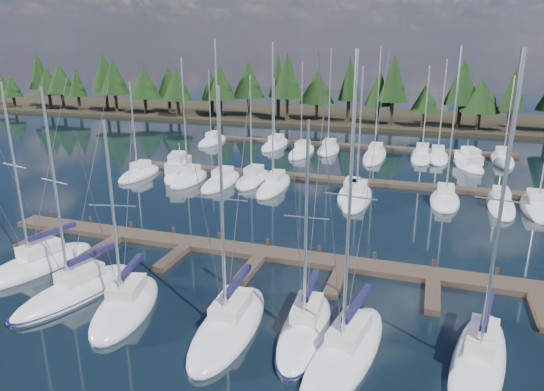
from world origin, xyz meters
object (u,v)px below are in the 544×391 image
(front_sailboat_2, at_px, (126,306))
(front_sailboat_3, at_px, (229,325))
(main_dock, at_px, (261,256))
(front_sailboat_6, at_px, (479,360))
(front_sailboat_1, at_px, (76,291))
(front_sailboat_5, at_px, (345,352))
(motor_yacht_left, at_px, (179,171))
(front_sailboat_0, at_px, (37,264))
(motor_yacht_right, at_px, (468,163))
(front_sailboat_4, at_px, (305,329))

(front_sailboat_2, xyz_separation_m, front_sailboat_3, (6.56, 0.01, 0.01))
(main_dock, relative_size, front_sailboat_6, 2.81)
(front_sailboat_1, bearing_deg, front_sailboat_5, -3.52)
(main_dock, distance_m, motor_yacht_left, 25.87)
(front_sailboat_1, relative_size, front_sailboat_2, 1.13)
(main_dock, relative_size, front_sailboat_0, 3.24)
(motor_yacht_right, bearing_deg, front_sailboat_0, -126.48)
(main_dock, bearing_deg, front_sailboat_5, -50.81)
(front_sailboat_2, relative_size, motor_yacht_right, 1.39)
(front_sailboat_0, height_order, front_sailboat_6, front_sailboat_6)
(main_dock, bearing_deg, front_sailboat_1, -136.48)
(front_sailboat_0, relative_size, motor_yacht_right, 1.56)
(motor_yacht_right, bearing_deg, front_sailboat_1, -120.09)
(front_sailboat_6, bearing_deg, front_sailboat_2, -177.32)
(front_sailboat_1, bearing_deg, motor_yacht_right, 59.91)
(front_sailboat_2, height_order, motor_yacht_right, front_sailboat_2)
(front_sailboat_1, bearing_deg, front_sailboat_3, -3.26)
(main_dock, height_order, front_sailboat_5, front_sailboat_5)
(front_sailboat_5, bearing_deg, front_sailboat_0, 171.33)
(main_dock, bearing_deg, motor_yacht_right, 65.24)
(front_sailboat_4, bearing_deg, front_sailboat_1, -178.84)
(front_sailboat_5, bearing_deg, front_sailboat_3, 176.05)
(main_dock, distance_m, front_sailboat_0, 15.65)
(front_sailboat_5, relative_size, motor_yacht_left, 1.62)
(main_dock, bearing_deg, front_sailboat_3, -81.11)
(front_sailboat_2, relative_size, front_sailboat_4, 0.97)
(front_sailboat_3, bearing_deg, motor_yacht_right, 71.68)
(motor_yacht_right, bearing_deg, front_sailboat_5, -100.32)
(front_sailboat_3, relative_size, motor_yacht_left, 1.45)
(front_sailboat_5, distance_m, motor_yacht_left, 38.38)
(front_sailboat_2, relative_size, front_sailboat_3, 0.87)
(front_sailboat_2, bearing_deg, motor_yacht_right, 64.35)
(front_sailboat_4, bearing_deg, front_sailboat_6, -0.02)
(front_sailboat_0, xyz_separation_m, front_sailboat_1, (5.20, -2.34, 0.00))
(motor_yacht_left, bearing_deg, front_sailboat_2, -67.20)
(front_sailboat_0, bearing_deg, motor_yacht_right, 53.52)
(front_sailboat_0, xyz_separation_m, front_sailboat_3, (15.76, -2.94, -0.00))
(front_sailboat_2, bearing_deg, front_sailboat_0, 162.22)
(main_dock, xyz_separation_m, motor_yacht_left, (-17.15, 19.36, 0.30))
(front_sailboat_0, height_order, motor_yacht_right, front_sailboat_0)
(front_sailboat_4, xyz_separation_m, motor_yacht_left, (-22.65, 27.72, 0.22))
(front_sailboat_0, bearing_deg, front_sailboat_1, -24.23)
(front_sailboat_2, bearing_deg, front_sailboat_6, 2.68)
(front_sailboat_0, height_order, motor_yacht_left, front_sailboat_0)
(front_sailboat_5, bearing_deg, motor_yacht_left, 130.77)
(front_sailboat_2, distance_m, front_sailboat_4, 10.66)
(front_sailboat_2, xyz_separation_m, motor_yacht_left, (-12.04, 28.63, 0.22))
(main_dock, distance_m, front_sailboat_6, 16.46)
(front_sailboat_0, relative_size, front_sailboat_3, 0.97)
(front_sailboat_3, distance_m, front_sailboat_4, 4.16)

